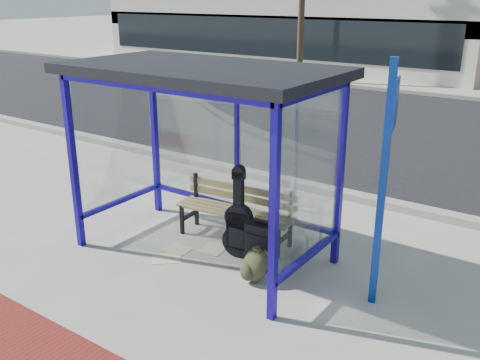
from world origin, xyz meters
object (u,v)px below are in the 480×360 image
Objects in this scene: suitcase at (261,245)px; backpack at (254,266)px; bench at (237,208)px; guitar_bag at (239,226)px.

suitcase is 1.53× the size of backpack.
bench reaches higher than backpack.
bench is 4.16× the size of backpack.
suitcase is (0.38, -0.07, -0.13)m from guitar_bag.
backpack is at bearing -48.53° from guitar_bag.
bench is 1.19m from backpack.
guitar_bag reaches higher than backpack.
guitar_bag is 0.69m from backpack.
bench is at bearing 156.41° from backpack.
guitar_bag is (0.32, -0.41, -0.03)m from bench.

